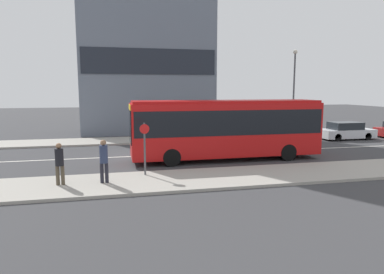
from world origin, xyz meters
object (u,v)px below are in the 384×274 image
Objects in this scene: parked_car_1 at (346,131)px; city_bus at (226,126)px; bus_stop_sign at (145,145)px; pedestrian_down_pavement at (104,158)px; street_lamp at (294,84)px; pedestrian_near_stop at (59,161)px; parked_car_0 at (283,133)px.

city_bus is at bearing -155.26° from parked_car_1.
parked_car_1 is at bearing 26.96° from bus_stop_sign.
bus_stop_sign is at bearing 30.11° from pedestrian_down_pavement.
street_lamp reaches higher than city_bus.
pedestrian_near_stop is at bearing -153.17° from city_bus.
pedestrian_near_stop is at bearing -145.79° from street_lamp.
bus_stop_sign is (-4.95, -3.10, -0.42)m from city_bus.
parked_car_1 is at bearing -154.99° from pedestrian_near_stop.
parked_car_0 is 2.48× the size of pedestrian_down_pavement.
pedestrian_down_pavement reaches higher than parked_car_1.
parked_car_0 is 16.47m from pedestrian_down_pavement.
pedestrian_down_pavement is (-6.76, -4.10, -0.78)m from city_bus.
pedestrian_near_stop is 20.71m from street_lamp.
pedestrian_near_stop is at bearing 179.18° from pedestrian_down_pavement.
parked_car_1 is at bearing 28.42° from pedestrian_down_pavement.
parked_car_1 reaches higher than parked_car_0.
pedestrian_near_stop is at bearing -165.45° from bus_stop_sign.
bus_stop_sign is (-17.15, -8.72, 0.89)m from parked_car_1.
parked_car_0 is 14.44m from bus_stop_sign.
bus_stop_sign reaches higher than pedestrian_near_stop.
parked_car_0 is 0.64× the size of street_lamp.
pedestrian_down_pavement is 0.77× the size of bus_stop_sign.
parked_car_0 is 5.67m from parked_car_1.
pedestrian_near_stop is (-15.07, -9.65, 0.49)m from parked_car_0.
pedestrian_near_stop is (-8.54, -4.03, -0.84)m from city_bus.
parked_car_1 is 1.83× the size of bus_stop_sign.
bus_stop_sign is (3.59, 0.93, 0.42)m from pedestrian_near_stop.
parked_car_0 is 17.90m from pedestrian_near_stop.
parked_car_1 is 22.88m from pedestrian_near_stop.
parked_car_1 is at bearing -25.58° from street_lamp.
pedestrian_down_pavement is at bearing -143.85° from parked_car_0.
bus_stop_sign is at bearing -141.58° from street_lamp.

